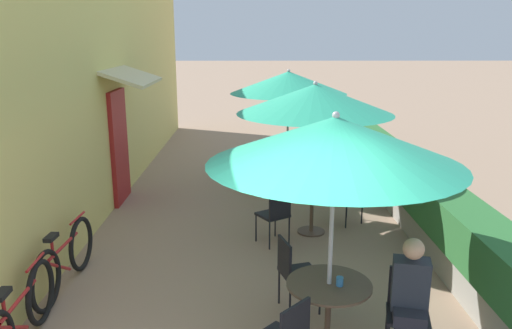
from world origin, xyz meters
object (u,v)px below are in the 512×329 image
(cafe_chair_near_left, at_px, (408,306))
(seated_patron_near_left, at_px, (410,296))
(bicycle_second, at_px, (65,260))
(cafe_chair_mid_left, at_px, (344,192))
(cafe_chair_far_right, at_px, (291,152))
(bicycle_leaning, at_px, (20,318))
(cafe_chair_mid_right, at_px, (276,212))
(patio_umbrella_far, at_px, (288,83))
(patio_umbrella_mid, at_px, (315,99))
(patio_umbrella_near, at_px, (335,141))
(coffee_cup_near, at_px, (340,281))
(cafe_chair_far_left, at_px, (283,170))
(coffee_cup_far, at_px, (285,150))
(patio_table_far, at_px, (287,159))
(cafe_chair_near_right, at_px, (293,269))
(patio_table_mid, at_px, (312,200))
(patio_table_near, at_px, (328,299))

(cafe_chair_near_left, xyz_separation_m, seated_patron_near_left, (-0.03, -0.11, 0.17))
(bicycle_second, bearing_deg, cafe_chair_mid_left, 33.28)
(cafe_chair_far_right, bearing_deg, bicycle_leaning, -10.22)
(cafe_chair_mid_right, xyz_separation_m, bicycle_leaning, (-2.63, -2.60, -0.14))
(cafe_chair_far_right, bearing_deg, cafe_chair_mid_left, 28.36)
(cafe_chair_mid_right, relative_size, patio_umbrella_far, 0.36)
(patio_umbrella_mid, xyz_separation_m, bicycle_leaning, (-3.23, -3.08, -1.76))
(patio_umbrella_near, relative_size, cafe_chair_mid_left, 2.76)
(coffee_cup_near, bearing_deg, cafe_chair_mid_left, 79.00)
(cafe_chair_far_left, height_order, bicycle_leaning, cafe_chair_far_left)
(patio_umbrella_near, distance_m, patio_umbrella_far, 5.73)
(coffee_cup_far, relative_size, bicycle_leaning, 0.05)
(cafe_chair_far_left, relative_size, bicycle_second, 0.49)
(patio_umbrella_mid, bearing_deg, seated_patron_near_left, -80.56)
(patio_table_far, bearing_deg, bicycle_leaning, -117.63)
(cafe_chair_near_right, distance_m, patio_table_far, 5.03)
(patio_umbrella_near, relative_size, bicycle_leaning, 1.36)
(patio_table_mid, xyz_separation_m, coffee_cup_far, (-0.26, 2.58, 0.22))
(cafe_chair_far_left, bearing_deg, patio_umbrella_far, 5.74)
(patio_umbrella_far, bearing_deg, seated_patron_near_left, -82.82)
(patio_umbrella_near, xyz_separation_m, coffee_cup_far, (-0.07, 5.62, -1.38))
(patio_table_mid, xyz_separation_m, patio_umbrella_far, (-0.21, 2.69, 1.60))
(cafe_chair_far_left, bearing_deg, cafe_chair_near_right, -166.36)
(cafe_chair_mid_right, relative_size, bicycle_leaning, 0.49)
(cafe_chair_near_right, distance_m, cafe_chair_far_left, 4.27)
(coffee_cup_far, bearing_deg, cafe_chair_mid_left, -67.89)
(cafe_chair_mid_right, relative_size, bicycle_second, 0.49)
(patio_umbrella_near, bearing_deg, bicycle_leaning, -179.19)
(patio_table_near, bearing_deg, patio_umbrella_mid, 86.40)
(bicycle_leaning, bearing_deg, patio_table_far, 60.31)
(patio_umbrella_mid, bearing_deg, coffee_cup_near, -91.80)
(coffee_cup_near, height_order, cafe_chair_mid_right, cafe_chair_mid_right)
(cafe_chair_far_right, relative_size, bicycle_leaning, 0.49)
(bicycle_second, bearing_deg, patio_umbrella_mid, 31.60)
(coffee_cup_near, xyz_separation_m, bicycle_leaning, (-3.13, 0.00, -0.38))
(patio_umbrella_far, bearing_deg, cafe_chair_mid_left, -70.03)
(coffee_cup_near, xyz_separation_m, bicycle_second, (-3.16, 1.29, -0.38))
(cafe_chair_mid_left, relative_size, bicycle_leaning, 0.49)
(bicycle_second, bearing_deg, cafe_chair_far_right, 61.48)
(cafe_chair_near_right, distance_m, patio_umbrella_mid, 2.88)
(coffee_cup_near, relative_size, cafe_chair_mid_left, 0.10)
(bicycle_leaning, bearing_deg, patio_umbrella_far, 60.31)
(patio_umbrella_near, height_order, patio_umbrella_mid, same)
(cafe_chair_mid_left, relative_size, cafe_chair_mid_right, 1.00)
(cafe_chair_mid_right, xyz_separation_m, coffee_cup_far, (0.34, 3.06, 0.24))
(coffee_cup_near, distance_m, cafe_chair_far_right, 6.54)
(patio_table_near, relative_size, patio_table_far, 1.00)
(cafe_chair_mid_left, distance_m, cafe_chair_far_right, 3.04)
(patio_umbrella_near, height_order, cafe_chair_mid_right, patio_umbrella_near)
(patio_umbrella_near, distance_m, cafe_chair_mid_right, 3.06)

